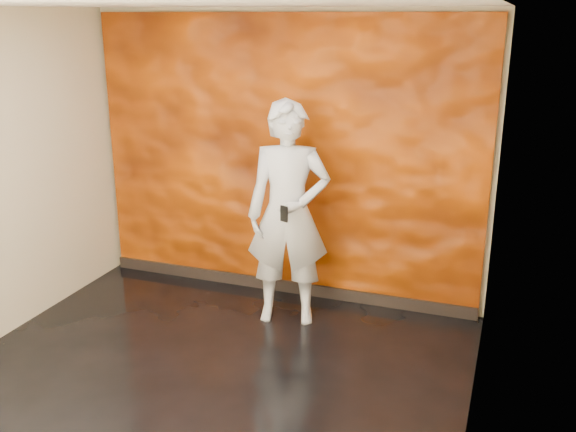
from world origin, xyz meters
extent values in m
cube|color=black|center=(0.00, 0.00, -0.01)|extent=(4.00, 4.00, 0.01)
cube|color=#C5B897|center=(0.00, 2.00, 1.40)|extent=(4.00, 0.02, 2.80)
cube|color=#C5B897|center=(2.00, 0.00, 1.40)|extent=(0.02, 4.00, 2.80)
cube|color=white|center=(0.00, 0.00, 2.80)|extent=(4.00, 4.00, 0.01)
cube|color=#D55202|center=(0.00, 1.96, 1.38)|extent=(3.90, 0.06, 2.75)
cube|color=black|center=(0.00, 1.92, 0.06)|extent=(3.90, 0.04, 0.12)
imported|color=#A0A6AF|center=(0.26, 1.37, 1.02)|extent=(0.85, 0.67, 2.05)
cube|color=black|center=(0.33, 1.08, 1.12)|extent=(0.07, 0.04, 0.14)
camera|label=1|loc=(2.13, -3.79, 2.74)|focal=40.00mm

